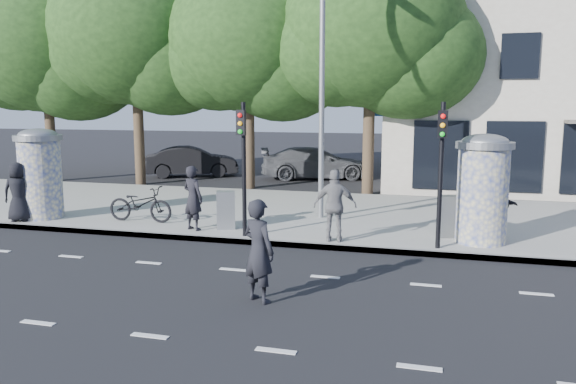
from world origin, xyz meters
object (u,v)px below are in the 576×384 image
(traffic_pole_near, at_px, (243,155))
(car_mid, at_px, (192,162))
(ped_b, at_px, (193,198))
(ped_f, at_px, (483,206))
(ped_a, at_px, (18,192))
(cabinet_left, at_px, (226,210))
(bicycle, at_px, (140,204))
(ad_column_right, at_px, (483,186))
(ped_e, at_px, (335,206))
(ad_column_left, at_px, (40,171))
(cabinet_right, at_px, (449,216))
(car_right, at_px, (315,163))
(traffic_pole_far, at_px, (441,160))
(man_road, at_px, (259,251))
(street_lamp, at_px, (322,58))

(traffic_pole_near, bearing_deg, car_mid, 120.14)
(ped_b, relative_size, ped_f, 1.02)
(ped_a, distance_m, cabinet_left, 6.15)
(ped_b, relative_size, bicycle, 0.89)
(ad_column_right, height_order, ped_e, ad_column_right)
(ad_column_left, xyz_separation_m, bicycle, (3.11, 0.24, -0.88))
(cabinet_right, height_order, car_mid, car_mid)
(car_right, bearing_deg, ped_f, -167.68)
(ped_a, height_order, ped_f, ped_a)
(car_right, bearing_deg, ped_a, 136.21)
(ped_f, bearing_deg, car_right, -51.58)
(cabinet_right, bearing_deg, car_right, 101.60)
(traffic_pole_far, height_order, man_road, traffic_pole_far)
(ad_column_right, xyz_separation_m, car_right, (-6.69, 11.74, -0.79))
(car_mid, bearing_deg, cabinet_right, -155.61)
(traffic_pole_far, xyz_separation_m, cabinet_right, (0.27, 1.31, -1.55))
(traffic_pole_far, bearing_deg, ped_e, 178.67)
(ad_column_right, bearing_deg, cabinet_left, -178.29)
(ped_b, distance_m, car_right, 12.30)
(ad_column_right, distance_m, cabinet_left, 6.63)
(ad_column_left, height_order, bicycle, ad_column_left)
(car_mid, height_order, car_right, car_right)
(ad_column_right, relative_size, ped_f, 1.55)
(ped_e, bearing_deg, car_right, -82.94)
(man_road, bearing_deg, traffic_pole_far, -98.84)
(ped_e, bearing_deg, ad_column_right, -173.55)
(ped_f, bearing_deg, ad_column_right, 87.03)
(cabinet_right, bearing_deg, bicycle, 166.26)
(cabinet_left, bearing_deg, car_mid, 97.60)
(car_right, bearing_deg, ped_b, 158.55)
(cabinet_left, bearing_deg, ad_column_left, 158.88)
(ped_a, relative_size, bicycle, 0.88)
(car_mid, bearing_deg, bicycle, 173.21)
(ped_b, relative_size, cabinet_right, 1.64)
(ped_e, relative_size, man_road, 0.96)
(ped_e, bearing_deg, ad_column_left, -11.51)
(traffic_pole_far, height_order, ped_f, traffic_pole_far)
(man_road, bearing_deg, ped_b, -25.44)
(ad_column_right, height_order, man_road, ad_column_right)
(car_right, bearing_deg, ad_column_right, -168.63)
(traffic_pole_near, distance_m, car_right, 12.76)
(man_road, xyz_separation_m, cabinet_left, (-2.50, 4.80, -0.27))
(traffic_pole_near, bearing_deg, man_road, -67.08)
(bicycle, distance_m, car_right, 11.98)
(ad_column_right, xyz_separation_m, car_mid, (-12.70, 10.98, -0.80))
(ad_column_right, bearing_deg, ped_a, -176.27)
(car_right, bearing_deg, cabinet_left, 162.27)
(street_lamp, bearing_deg, man_road, -87.28)
(ped_a, distance_m, ped_e, 9.22)
(ad_column_right, distance_m, car_mid, 16.81)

